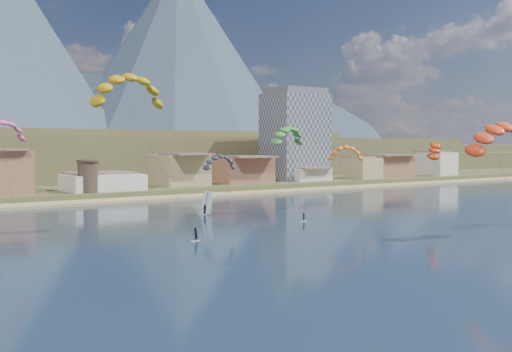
{
  "coord_description": "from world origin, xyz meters",
  "views": [
    {
      "loc": [
        -51.81,
        -40.95,
        14.69
      ],
      "look_at": [
        0.0,
        32.0,
        10.0
      ],
      "focal_mm": 43.4,
      "sensor_mm": 36.0,
      "label": 1
    }
  ],
  "objects_px": {
    "apartment_tower": "(295,135)",
    "kitesurfer_yellow": "(128,86)",
    "kitesurfer_green": "(288,134)",
    "kitesurfer_orange": "(499,134)",
    "watchtower": "(88,176)",
    "windsurfer": "(206,207)"
  },
  "relations": [
    {
      "from": "watchtower",
      "to": "kitesurfer_yellow",
      "type": "distance_m",
      "value": 65.45
    },
    {
      "from": "kitesurfer_green",
      "to": "windsurfer",
      "type": "xyz_separation_m",
      "value": [
        -13.99,
        9.68,
        -15.23
      ]
    },
    {
      "from": "kitesurfer_orange",
      "to": "windsurfer",
      "type": "distance_m",
      "value": 59.46
    },
    {
      "from": "apartment_tower",
      "to": "watchtower",
      "type": "relative_size",
      "value": 3.72
    },
    {
      "from": "apartment_tower",
      "to": "watchtower",
      "type": "height_order",
      "value": "apartment_tower"
    },
    {
      "from": "kitesurfer_yellow",
      "to": "kitesurfer_green",
      "type": "xyz_separation_m",
      "value": [
        37.95,
        6.42,
        -7.23
      ]
    },
    {
      "from": "kitesurfer_yellow",
      "to": "windsurfer",
      "type": "xyz_separation_m",
      "value": [
        23.97,
        16.1,
        -22.46
      ]
    },
    {
      "from": "kitesurfer_yellow",
      "to": "kitesurfer_orange",
      "type": "relative_size",
      "value": 1.27
    },
    {
      "from": "apartment_tower",
      "to": "kitesurfer_green",
      "type": "xyz_separation_m",
      "value": [
        -57.53,
        -68.69,
        -1.04
      ]
    },
    {
      "from": "watchtower",
      "to": "windsurfer",
      "type": "relative_size",
      "value": 1.77
    },
    {
      "from": "kitesurfer_yellow",
      "to": "apartment_tower",
      "type": "bearing_deg",
      "value": 38.19
    },
    {
      "from": "apartment_tower",
      "to": "kitesurfer_green",
      "type": "distance_m",
      "value": 89.6
    },
    {
      "from": "kitesurfer_green",
      "to": "windsurfer",
      "type": "bearing_deg",
      "value": 145.3
    },
    {
      "from": "kitesurfer_orange",
      "to": "apartment_tower",
      "type": "bearing_deg",
      "value": 65.68
    },
    {
      "from": "kitesurfer_orange",
      "to": "windsurfer",
      "type": "bearing_deg",
      "value": 110.85
    },
    {
      "from": "apartment_tower",
      "to": "kitesurfer_yellow",
      "type": "height_order",
      "value": "apartment_tower"
    },
    {
      "from": "kitesurfer_yellow",
      "to": "kitesurfer_orange",
      "type": "distance_m",
      "value": 58.88
    },
    {
      "from": "kitesurfer_orange",
      "to": "kitesurfer_green",
      "type": "xyz_separation_m",
      "value": [
        -6.53,
        44.18,
        0.64
      ]
    },
    {
      "from": "watchtower",
      "to": "kitesurfer_green",
      "type": "bearing_deg",
      "value": -67.66
    },
    {
      "from": "kitesurfer_yellow",
      "to": "kitesurfer_orange",
      "type": "xyz_separation_m",
      "value": [
        44.48,
        -37.76,
        -7.87
      ]
    },
    {
      "from": "apartment_tower",
      "to": "watchtower",
      "type": "distance_m",
      "value": 82.02
    },
    {
      "from": "apartment_tower",
      "to": "windsurfer",
      "type": "distance_m",
      "value": 94.13
    }
  ]
}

